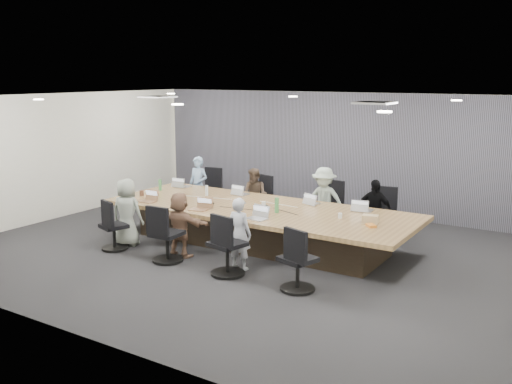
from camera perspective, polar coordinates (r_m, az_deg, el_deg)
The scene contains 40 objects.
floor at distance 10.59m, azimuth -1.16°, elevation -5.94°, with size 10.00×8.00×0.00m, color #252528.
ceiling at distance 10.10m, azimuth -1.22°, elevation 9.37°, with size 10.00×8.00×0.00m, color white.
wall_back at distance 13.73m, azimuth 8.04°, elevation 4.01°, with size 10.00×2.80×0.00m, color silver.
wall_front at distance 7.33m, azimuth -18.66°, elevation -3.23°, with size 10.00×2.80×0.00m, color silver.
wall_left at distance 13.63m, azimuth -19.08°, elevation 3.42°, with size 8.00×2.80×0.00m, color silver.
curtain at distance 13.66m, azimuth 7.90°, elevation 3.98°, with size 9.80×0.04×2.80m, color #585664.
conference_table at distance 10.88m, azimuth 0.28°, elevation -3.26°, with size 6.00×2.20×0.74m.
chair_0 at distance 13.62m, azimuth -4.87°, elevation -0.16°, with size 0.57×0.57×0.84m, color black, non-canonical shape.
chair_1 at distance 12.77m, azimuth 0.75°, elevation -1.10°, with size 0.51×0.51×0.76m, color black, non-canonical shape.
chair_2 at distance 12.01m, azimuth 7.48°, elevation -1.81°, with size 0.58×0.58×0.85m, color black, non-canonical shape.
chair_3 at distance 11.62m, azimuth 12.28°, elevation -2.52°, with size 0.55×0.55×0.82m, color black, non-canonical shape.
chair_4 at distance 10.91m, azimuth -14.01°, elevation -3.71°, with size 0.51×0.51×0.76m, color black, non-canonical shape.
chair_5 at distance 10.03m, azimuth -8.88°, elevation -4.59°, with size 0.57×0.57×0.84m, color black, non-canonical shape.
chair_6 at distance 9.27m, azimuth -2.88°, elevation -5.71°, with size 0.59×0.59×0.88m, color black, non-canonical shape.
chair_7 at distance 8.64m, azimuth 4.19°, elevation -7.22°, with size 0.56×0.56×0.83m, color black, non-canonical shape.
person_0 at distance 13.30m, azimuth -5.79°, elevation 0.65°, with size 0.49×0.32×1.35m, color #87A8CE.
laptop_0 at distance 12.87m, azimuth -7.30°, elevation 0.58°, with size 0.33×0.23×0.02m, color #B2B2B7.
person_1 at distance 12.43m, azimuth -0.08°, elevation -0.39°, with size 0.59×0.46×1.21m, color #46362A.
laptop_1 at distance 11.95m, azimuth -1.49°, elevation -0.19°, with size 0.31×0.21×0.02m, color #B2B2B7.
person_2 at distance 11.64m, azimuth 6.79°, elevation -0.90°, with size 0.89×0.51×1.38m, color #92A395.
laptop_2 at distance 11.14m, azimuth 5.58°, elevation -1.12°, with size 0.30×0.21×0.02m, color #B2B2B7.
person_3 at distance 11.25m, azimuth 11.72°, elevation -1.86°, with size 0.73×0.30×1.24m, color black.
laptop_3 at distance 10.72m, azimuth 10.71°, elevation -1.78°, with size 0.33×0.22×0.02m, color #B2B2B7.
person_4 at distance 11.08m, azimuth -12.78°, elevation -1.99°, with size 0.63×0.41×1.29m, color gray.
laptop_4 at distance 11.44m, azimuth -10.87°, elevation -0.94°, with size 0.32×0.22×0.02m, color #8C6647.
person_5 at distance 10.24m, azimuth -7.63°, elevation -3.24°, with size 1.09×0.35×1.18m, color brown.
laptop_5 at distance 10.62m, azimuth -5.76°, elevation -1.76°, with size 0.32×0.22×0.02m, color #8C6647.
person_6 at distance 9.50m, azimuth -1.67°, elevation -4.18°, with size 0.45×0.29×1.23m, color #A6A9B5.
laptop_6 at distance 9.91m, azimuth 0.09°, elevation -2.69°, with size 0.35×0.24×0.02m, color #B2B2B7.
bottle_green_left at distance 12.50m, azimuth -9.57°, elevation 0.71°, with size 0.07×0.07×0.24m, color #438D4B.
bottle_green_right at distance 10.35m, azimuth 2.09°, elevation -1.33°, with size 0.08×0.08×0.28m, color #438D4B.
bottle_clear at distance 11.86m, azimuth -4.96°, elevation 0.16°, with size 0.06×0.06×0.21m, color silver.
cup_white_far at distance 10.85m, azimuth 0.78°, elevation -1.21°, with size 0.08×0.08×0.10m, color white.
cup_white_near at distance 10.08m, azimuth 8.41°, elevation -2.35°, with size 0.07×0.07×0.09m, color white.
mug_brown at distance 12.04m, azimuth -11.36°, elevation -0.10°, with size 0.09×0.09×0.11m, color brown.
mic_left at distance 11.07m, azimuth -4.72°, elevation -1.14°, with size 0.16×0.11×0.03m, color black.
mic_right at distance 10.85m, azimuth 0.73°, elevation -1.39°, with size 0.15×0.10×0.03m, color black.
stapler at distance 10.40m, azimuth 0.96°, elevation -1.88°, with size 0.15×0.04×0.06m, color black.
canvas_bag at distance 9.83m, azimuth 11.35°, elevation -2.67°, with size 0.26×0.16×0.14m, color tan.
snack_packet at distance 9.61m, azimuth 11.42°, elevation -3.31°, with size 0.19×0.12×0.04m, color orange.
Camera 1 is at (5.55, -8.43, 3.21)m, focal length 40.00 mm.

